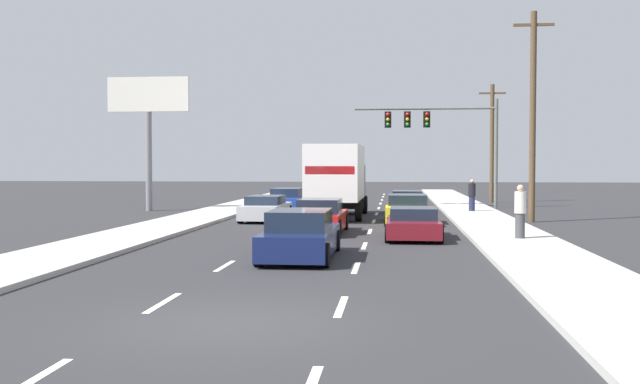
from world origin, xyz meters
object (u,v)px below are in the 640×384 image
car_navy (300,236)px  car_silver (266,209)px  car_yellow (407,210)px  pedestrian_mid_block (520,211)px  box_truck (338,177)px  car_maroon (413,224)px  utility_pole_mid (533,114)px  roadside_billboard (148,114)px  car_tan (407,202)px  pedestrian_near_corner (472,195)px  car_blue (287,201)px  car_red (321,217)px  traffic_signal_mast (430,126)px  utility_pole_far (492,142)px

car_navy → car_silver: bearing=104.3°
car_yellow → pedestrian_mid_block: (3.65, -7.44, 0.45)m
pedestrian_mid_block → box_truck: bearing=124.1°
car_yellow → car_maroon: size_ratio=1.10×
utility_pole_mid → roadside_billboard: bearing=163.7°
car_tan → pedestrian_mid_block: pedestrian_mid_block is taller
utility_pole_mid → box_truck: bearing=169.3°
car_tan → car_maroon: size_ratio=0.98×
car_tan → pedestrian_near_corner: bearing=-11.8°
pedestrian_mid_block → car_navy: bearing=-144.3°
car_blue → car_navy: size_ratio=0.98×
car_silver → car_navy: 13.62m
pedestrian_mid_block → car_red: bearing=160.6°
car_maroon → pedestrian_mid_block: (3.55, -0.84, 0.52)m
traffic_signal_mast → utility_pole_mid: 11.20m
car_tan → car_blue: bearing=-177.8°
car_red → utility_pole_mid: size_ratio=0.46×
car_tan → roadside_billboard: roadside_billboard is taller
car_navy → utility_pole_far: bearing=73.2°
car_maroon → roadside_billboard: roadside_billboard is taller
car_yellow → roadside_billboard: 16.69m
traffic_signal_mast → car_blue: bearing=-151.2°
car_red → car_tan: bearing=74.4°
pedestrian_near_corner → pedestrian_mid_block: bearing=-89.5°
pedestrian_near_corner → utility_pole_mid: bearing=-69.3°
pedestrian_near_corner → pedestrian_mid_block: (0.13, -14.21, 0.07)m
box_truck → car_blue: bearing=126.1°
box_truck → utility_pole_far: (9.36, 15.16, 2.14)m
traffic_signal_mast → pedestrian_mid_block: (2.13, -19.08, -3.89)m
car_yellow → roadside_billboard: bearing=153.7°
car_navy → roadside_billboard: bearing=119.9°
traffic_signal_mast → roadside_billboard: 16.49m
box_truck → car_red: size_ratio=1.85×
car_maroon → utility_pole_far: 25.64m
car_blue → utility_pole_mid: 14.18m
car_tan → traffic_signal_mast: traffic_signal_mast is taller
car_navy → utility_pole_far: 31.99m
car_tan → utility_pole_mid: (5.52, -6.26, 4.33)m
car_blue → car_maroon: size_ratio=1.08×
car_tan → roadside_billboard: 15.23m
car_navy → car_yellow: 12.75m
traffic_signal_mast → pedestrian_mid_block: 19.59m
car_silver → car_red: bearing=-61.4°
car_yellow → roadside_billboard: roadside_billboard is taller
car_maroon → traffic_signal_mast: bearing=85.6°
car_red → roadside_billboard: 16.97m
utility_pole_mid → utility_pole_far: 16.88m
car_blue → pedestrian_near_corner: pedestrian_near_corner is taller
car_red → traffic_signal_mast: 17.84m
car_navy → car_blue: bearing=99.6°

